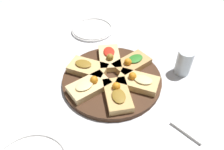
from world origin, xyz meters
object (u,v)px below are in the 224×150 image
object	(u,v)px
serving_board	(112,79)
water_glass	(184,62)
napkin_stack	(196,121)
plate_right	(92,29)

from	to	relation	value
serving_board	water_glass	bearing A→B (deg)	-54.55
napkin_stack	water_glass	bearing A→B (deg)	23.34
serving_board	plate_right	bearing A→B (deg)	40.61
serving_board	napkin_stack	distance (m)	0.34
serving_board	water_glass	distance (m)	0.29
water_glass	plate_right	bearing A→B (deg)	76.26
plate_right	water_glass	distance (m)	0.50
plate_right	napkin_stack	xyz separation A→B (m)	(-0.34, -0.58, -0.00)
plate_right	water_glass	xyz separation A→B (m)	(-0.12, -0.48, 0.04)
plate_right	water_glass	world-z (taller)	water_glass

